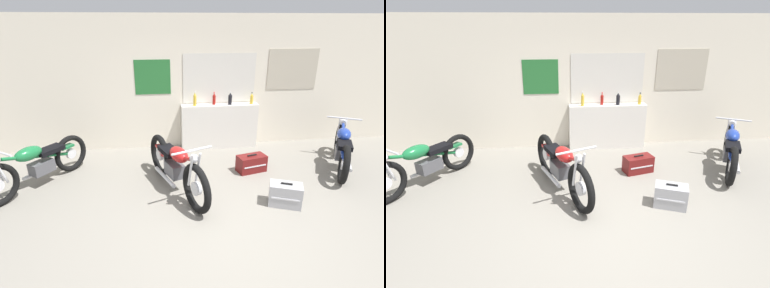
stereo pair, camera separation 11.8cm
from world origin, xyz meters
TOP-DOWN VIEW (x-y plane):
  - ground_plane at (0.00, 0.00)m, footprint 24.00×24.00m
  - wall_back at (0.02, 3.14)m, footprint 10.00×0.07m
  - sill_counter at (0.53, 2.96)m, footprint 1.67×0.28m
  - bottle_leftmost at (-0.03, 2.91)m, footprint 0.07×0.07m
  - bottle_left_center at (0.40, 2.98)m, footprint 0.07×0.07m
  - bottle_center at (0.74, 2.94)m, footprint 0.08×0.08m
  - bottle_right_center at (1.22, 2.93)m, footprint 0.07×0.07m
  - motorcycle_blue at (2.65, 1.64)m, footprint 1.06×1.81m
  - motorcycle_red at (-0.56, 1.16)m, footprint 0.94×2.01m
  - motorcycle_green at (-2.87, 1.58)m, footprint 1.28×1.74m
  - hard_case_silver at (1.06, 0.52)m, footprint 0.55×0.43m
  - hard_case_darkred at (0.89, 1.69)m, footprint 0.58×0.39m

SIDE VIEW (x-z plane):
  - ground_plane at x=0.00m, z-range 0.00..0.00m
  - hard_case_darkred at x=0.89m, z-range -0.01..0.33m
  - hard_case_silver at x=1.06m, z-range -0.01..0.37m
  - motorcycle_blue at x=2.65m, z-range -0.02..0.84m
  - motorcycle_green at x=-2.87m, z-range -0.02..0.85m
  - motorcycle_red at x=-0.56m, z-range -0.03..0.91m
  - sill_counter at x=0.53m, z-range 0.00..0.98m
  - bottle_right_center at x=1.22m, z-range 0.96..1.22m
  - bottle_left_center at x=0.40m, z-range 0.96..1.23m
  - bottle_center at x=0.74m, z-range 0.96..1.24m
  - bottle_leftmost at x=-0.03m, z-range 0.96..1.27m
  - wall_back at x=0.02m, z-range 0.00..2.80m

